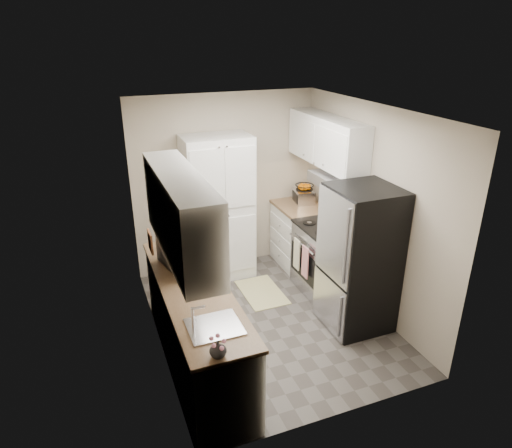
% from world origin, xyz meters
% --- Properties ---
extents(ground, '(3.20, 3.20, 0.00)m').
position_xyz_m(ground, '(0.00, 0.00, 0.00)').
color(ground, '#56514C').
rests_on(ground, ground).
extents(room_shell, '(2.64, 3.24, 2.52)m').
position_xyz_m(room_shell, '(-0.02, -0.01, 1.63)').
color(room_shell, beige).
rests_on(room_shell, ground).
extents(pantry_cabinet, '(0.90, 0.55, 2.00)m').
position_xyz_m(pantry_cabinet, '(-0.20, 1.32, 1.00)').
color(pantry_cabinet, white).
rests_on(pantry_cabinet, ground).
extents(base_cabinet_left, '(0.60, 2.30, 0.88)m').
position_xyz_m(base_cabinet_left, '(-0.99, -0.43, 0.44)').
color(base_cabinet_left, white).
rests_on(base_cabinet_left, ground).
extents(countertop_left, '(0.63, 2.33, 0.04)m').
position_xyz_m(countertop_left, '(-0.99, -0.43, 0.90)').
color(countertop_left, '#846647').
rests_on(countertop_left, base_cabinet_left).
extents(base_cabinet_right, '(0.60, 0.80, 0.88)m').
position_xyz_m(base_cabinet_right, '(0.99, 1.19, 0.44)').
color(base_cabinet_right, white).
rests_on(base_cabinet_right, ground).
extents(countertop_right, '(0.63, 0.83, 0.04)m').
position_xyz_m(countertop_right, '(0.99, 1.19, 0.90)').
color(countertop_right, '#846647').
rests_on(countertop_right, base_cabinet_right).
extents(electric_range, '(0.71, 0.78, 1.13)m').
position_xyz_m(electric_range, '(0.97, 0.39, 0.48)').
color(electric_range, '#B7B7BC').
rests_on(electric_range, ground).
extents(refrigerator, '(0.70, 0.72, 1.70)m').
position_xyz_m(refrigerator, '(0.94, -0.41, 0.85)').
color(refrigerator, '#B7B7BC').
rests_on(refrigerator, ground).
extents(microwave, '(0.54, 0.68, 0.33)m').
position_xyz_m(microwave, '(-0.95, 0.01, 1.09)').
color(microwave, silver).
rests_on(microwave, countertop_left).
extents(wine_bottle, '(0.08, 0.08, 0.32)m').
position_xyz_m(wine_bottle, '(-1.07, 0.50, 1.08)').
color(wine_bottle, black).
rests_on(wine_bottle, countertop_left).
extents(flower_vase, '(0.18, 0.18, 0.14)m').
position_xyz_m(flower_vase, '(-1.07, -1.52, 0.99)').
color(flower_vase, white).
rests_on(flower_vase, countertop_left).
extents(cutting_board, '(0.04, 0.24, 0.30)m').
position_xyz_m(cutting_board, '(-0.92, 0.49, 1.07)').
color(cutting_board, green).
rests_on(cutting_board, countertop_left).
extents(toaster_oven, '(0.31, 0.37, 0.19)m').
position_xyz_m(toaster_oven, '(1.09, 1.31, 1.02)').
color(toaster_oven, silver).
rests_on(toaster_oven, countertop_right).
extents(fruit_basket, '(0.33, 0.33, 0.11)m').
position_xyz_m(fruit_basket, '(1.11, 1.32, 1.17)').
color(fruit_basket, orange).
rests_on(fruit_basket, toaster_oven).
extents(kitchen_mat, '(0.51, 0.81, 0.01)m').
position_xyz_m(kitchen_mat, '(0.16, 0.60, 0.01)').
color(kitchen_mat, beige).
rests_on(kitchen_mat, ground).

